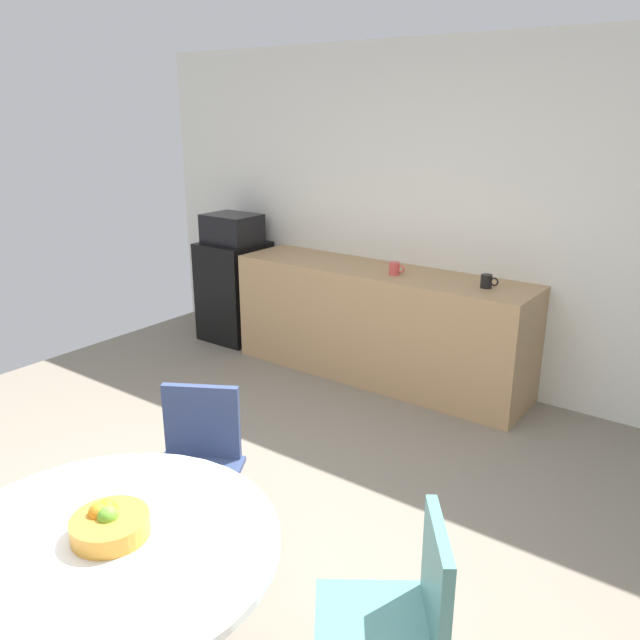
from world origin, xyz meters
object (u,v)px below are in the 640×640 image
(mug_white, at_px, (487,281))
(fruit_bowl, at_px, (109,524))
(microwave, at_px, (232,229))
(chair_navy, at_px, (198,452))
(mug_green, at_px, (395,268))
(round_table, at_px, (107,577))
(chair_teal, at_px, (407,606))
(mini_fridge, at_px, (235,291))

(mug_white, bearing_deg, fruit_bowl, -89.65)
(microwave, relative_size, chair_navy, 0.58)
(microwave, bearing_deg, mug_green, -2.23)
(chair_navy, bearing_deg, microwave, 130.47)
(round_table, bearing_deg, fruit_bowl, 114.25)
(chair_teal, bearing_deg, round_table, -144.63)
(mini_fridge, distance_m, round_table, 4.08)
(microwave, bearing_deg, round_table, -52.09)
(chair_navy, bearing_deg, chair_teal, -12.34)
(microwave, height_order, round_table, microwave)
(mug_white, bearing_deg, microwave, 179.71)
(fruit_bowl, xyz_separation_m, mug_white, (-0.02, 3.16, 0.15))
(mini_fridge, xyz_separation_m, microwave, (0.00, 0.00, 0.59))
(fruit_bowl, distance_m, mug_green, 3.19)
(chair_teal, distance_m, fruit_bowl, 1.03)
(round_table, xyz_separation_m, mug_white, (-0.04, 3.20, 0.32))
(mini_fridge, distance_m, mug_white, 2.51)
(round_table, xyz_separation_m, mug_green, (-0.75, 3.15, 0.32))
(chair_teal, xyz_separation_m, mug_white, (-0.85, 2.63, 0.43))
(round_table, height_order, chair_navy, chair_navy)
(round_table, height_order, fruit_bowl, fruit_bowl)
(mug_white, relative_size, mug_green, 1.00)
(mug_white, height_order, mug_green, same)
(mini_fridge, xyz_separation_m, fruit_bowl, (2.48, -3.17, 0.34))
(round_table, bearing_deg, mini_fridge, 127.91)
(mini_fridge, xyz_separation_m, round_table, (2.50, -3.22, 0.16))
(mini_fridge, bearing_deg, round_table, -52.09)
(microwave, distance_m, chair_navy, 3.14)
(microwave, height_order, fruit_bowl, microwave)
(microwave, xyz_separation_m, mug_white, (2.46, -0.01, -0.11))
(fruit_bowl, relative_size, mug_white, 2.00)
(chair_navy, bearing_deg, mug_white, 78.92)
(microwave, height_order, mug_green, microwave)
(chair_teal, bearing_deg, mug_green, 121.27)
(mug_white, bearing_deg, chair_teal, -72.04)
(microwave, xyz_separation_m, chair_navy, (2.01, -2.35, -0.53))
(round_table, relative_size, fruit_bowl, 4.48)
(mini_fridge, height_order, fruit_bowl, mini_fridge)
(microwave, distance_m, fruit_bowl, 4.04)
(microwave, distance_m, chair_teal, 4.27)
(round_table, distance_m, mug_green, 3.25)
(chair_navy, xyz_separation_m, fruit_bowl, (0.48, -0.82, 0.28))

